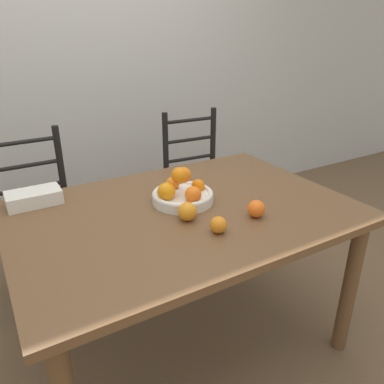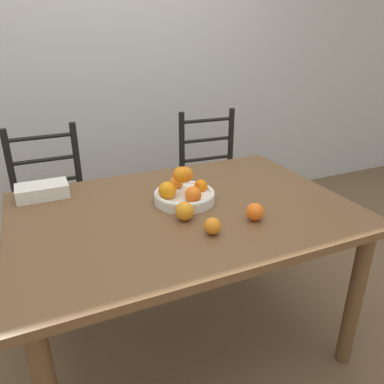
# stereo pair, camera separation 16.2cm
# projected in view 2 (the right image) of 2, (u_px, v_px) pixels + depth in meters

# --- Properties ---
(ground_plane) EXTENTS (12.00, 12.00, 0.00)m
(ground_plane) POSITION_uv_depth(u_px,v_px,m) (185.00, 339.00, 1.96)
(ground_plane) COLOR brown
(wall_back) EXTENTS (8.00, 0.06, 2.60)m
(wall_back) POSITION_uv_depth(u_px,v_px,m) (100.00, 58.00, 2.74)
(wall_back) COLOR beige
(wall_back) RESTS_ON ground_plane
(dining_table) EXTENTS (1.47, 1.03, 0.76)m
(dining_table) POSITION_uv_depth(u_px,v_px,m) (184.00, 228.00, 1.70)
(dining_table) COLOR brown
(dining_table) RESTS_ON ground_plane
(fruit_bowl) EXTENTS (0.28, 0.28, 0.17)m
(fruit_bowl) POSITION_uv_depth(u_px,v_px,m) (184.00, 192.00, 1.70)
(fruit_bowl) COLOR silver
(fruit_bowl) RESTS_ON dining_table
(orange_loose_0) EXTENTS (0.07, 0.07, 0.07)m
(orange_loose_0) POSITION_uv_depth(u_px,v_px,m) (212.00, 226.00, 1.44)
(orange_loose_0) COLOR orange
(orange_loose_0) RESTS_ON dining_table
(orange_loose_1) EXTENTS (0.08, 0.08, 0.08)m
(orange_loose_1) POSITION_uv_depth(u_px,v_px,m) (185.00, 211.00, 1.54)
(orange_loose_1) COLOR orange
(orange_loose_1) RESTS_ON dining_table
(orange_loose_2) EXTENTS (0.07, 0.07, 0.07)m
(orange_loose_2) POSITION_uv_depth(u_px,v_px,m) (255.00, 212.00, 1.54)
(orange_loose_2) COLOR orange
(orange_loose_2) RESTS_ON dining_table
(chair_left) EXTENTS (0.43, 0.41, 0.98)m
(chair_left) POSITION_uv_depth(u_px,v_px,m) (54.00, 212.00, 2.26)
(chair_left) COLOR black
(chair_left) RESTS_ON ground_plane
(chair_right) EXTENTS (0.45, 0.43, 0.98)m
(chair_right) POSITION_uv_depth(u_px,v_px,m) (214.00, 184.00, 2.67)
(chair_right) COLOR black
(chair_right) RESTS_ON ground_plane
(book_stack) EXTENTS (0.23, 0.14, 0.06)m
(book_stack) POSITION_uv_depth(u_px,v_px,m) (42.00, 191.00, 1.76)
(book_stack) COLOR silver
(book_stack) RESTS_ON dining_table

